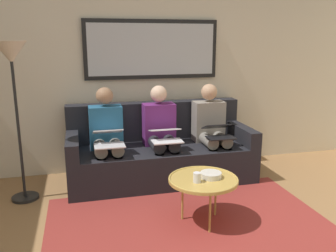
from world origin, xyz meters
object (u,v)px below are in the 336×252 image
at_px(framed_mirror, 152,49).
at_px(coffee_table, 203,180).
at_px(cup, 197,177).
at_px(person_left, 211,128).
at_px(laptop_white, 166,135).
at_px(bowl, 211,175).
at_px(standing_lamp, 12,71).
at_px(laptop_silver, 109,138).
at_px(person_middle, 161,131).
at_px(laptop_black, 218,131).
at_px(person_right, 107,134).
at_px(couch, 160,153).

xyz_separation_m(framed_mirror, coffee_table, (-0.13, 1.61, -1.13)).
bearing_deg(cup, person_left, -116.09).
height_order(cup, laptop_white, laptop_white).
relative_size(bowl, person_left, 0.17).
relative_size(person_left, standing_lamp, 0.69).
relative_size(bowl, laptop_silver, 0.51).
relative_size(person_middle, standing_lamp, 0.69).
height_order(coffee_table, person_middle, person_middle).
bearing_deg(person_left, coffee_table, 65.97).
distance_m(laptop_black, person_right, 1.30).
bearing_deg(bowl, person_right, -53.50).
xyz_separation_m(coffee_table, cup, (0.08, 0.07, 0.06)).
bearing_deg(laptop_silver, cup, 124.88).
relative_size(couch, person_right, 1.93).
distance_m(couch, bowl, 1.24).
bearing_deg(person_right, person_middle, 180.00).
bearing_deg(coffee_table, laptop_silver, -50.06).
xyz_separation_m(bowl, person_left, (-0.44, -1.14, 0.15)).
bearing_deg(person_right, person_left, 180.00).
height_order(bowl, person_left, person_left).
bearing_deg(laptop_white, coffee_table, 98.09).
xyz_separation_m(bowl, laptop_black, (-0.44, -0.90, 0.16)).
height_order(coffee_table, person_right, person_right).
distance_m(bowl, standing_lamp, 2.19).
xyz_separation_m(bowl, laptop_white, (0.20, -0.89, 0.16)).
bearing_deg(laptop_black, person_right, -10.66).
bearing_deg(coffee_table, laptop_black, -119.44).
xyz_separation_m(laptop_silver, standing_lamp, (0.91, -0.03, 0.74)).
bearing_deg(bowl, person_middle, -79.83).
distance_m(cup, person_left, 1.36).
relative_size(cup, bowl, 0.46).
bearing_deg(coffee_table, laptop_white, -81.91).
bearing_deg(framed_mirror, standing_lamp, 22.93).
bearing_deg(laptop_black, couch, -25.82).
xyz_separation_m(coffee_table, laptop_black, (-0.51, -0.91, 0.20)).
xyz_separation_m(framed_mirror, laptop_silver, (0.64, 0.69, -0.92)).
relative_size(couch, person_middle, 1.93).
relative_size(cup, laptop_black, 0.27).
bearing_deg(standing_lamp, cup, 147.50).
bearing_deg(person_middle, coffee_table, 96.34).
bearing_deg(person_right, standing_lamp, 12.33).
distance_m(coffee_table, person_right, 1.39).
relative_size(coffee_table, person_right, 0.56).
distance_m(cup, person_middle, 1.22).
bearing_deg(laptop_black, standing_lamp, -1.10).
distance_m(couch, coffee_table, 1.23).
bearing_deg(coffee_table, person_right, -56.25).
bearing_deg(couch, laptop_white, 90.00).
relative_size(framed_mirror, coffee_table, 2.65).
bearing_deg(standing_lamp, couch, -170.20).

